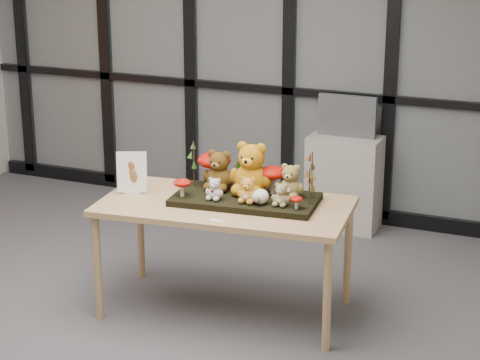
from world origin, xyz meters
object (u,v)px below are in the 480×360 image
at_px(bear_tan_back, 291,179).
at_px(plush_cream_hedgehog, 260,196).
at_px(display_table, 225,213).
at_px(cabinet, 344,183).
at_px(bear_white_bow, 215,187).
at_px(bear_small_yellow, 248,188).
at_px(bear_beige_small, 281,193).
at_px(mushroom_front_right, 296,202).
at_px(mushroom_back_left, 214,168).
at_px(mushroom_back_right, 273,179).
at_px(mushroom_front_left, 182,187).
at_px(bear_brown_medium, 219,168).
at_px(diorama_tray, 245,199).
at_px(bear_pooh_yellow, 252,165).
at_px(monitor, 347,116).
at_px(sign_holder, 132,175).

xyz_separation_m(bear_tan_back, plush_cream_hedgehog, (-0.13, -0.19, -0.07)).
xyz_separation_m(display_table, cabinet, (0.26, 1.78, -0.29)).
height_order(bear_tan_back, bear_white_bow, bear_tan_back).
distance_m(bear_tan_back, bear_small_yellow, 0.28).
bearing_deg(bear_beige_small, cabinet, 87.62).
bearing_deg(mushroom_front_right, mushroom_back_left, 160.83).
bearing_deg(mushroom_back_right, mushroom_back_left, 178.64).
distance_m(mushroom_back_right, mushroom_front_right, 0.32).
xyz_separation_m(mushroom_back_left, mushroom_front_right, (0.64, -0.22, -0.08)).
distance_m(bear_tan_back, mushroom_back_right, 0.13).
height_order(bear_small_yellow, mushroom_front_right, bear_small_yellow).
xyz_separation_m(display_table, bear_tan_back, (0.37, 0.17, 0.22)).
bearing_deg(mushroom_front_left, cabinet, 74.36).
bearing_deg(mushroom_back_left, cabinet, 74.92).
relative_size(bear_tan_back, cabinet, 0.31).
bearing_deg(mushroom_back_right, bear_brown_medium, -171.88).
distance_m(bear_brown_medium, mushroom_back_left, 0.09).
bearing_deg(display_table, cabinet, 75.58).
bearing_deg(bear_beige_small, diorama_tray, 158.38).
relative_size(bear_pooh_yellow, bear_small_yellow, 2.06).
bearing_deg(monitor, bear_tan_back, -86.05).
bearing_deg(sign_holder, mushroom_back_right, -8.70).
bearing_deg(monitor, display_table, -98.27).
distance_m(bear_pooh_yellow, bear_beige_small, 0.31).
relative_size(bear_small_yellow, bear_beige_small, 1.14).
bearing_deg(mushroom_front_left, bear_pooh_yellow, 30.58).
bearing_deg(diorama_tray, mushroom_back_right, 35.67).
bearing_deg(cabinet, bear_pooh_yellow, -94.95).
xyz_separation_m(display_table, bear_pooh_yellow, (0.12, 0.15, 0.29)).
height_order(display_table, mushroom_front_left, mushroom_front_left).
height_order(bear_tan_back, sign_holder, same).
distance_m(diorama_tray, sign_holder, 0.76).
distance_m(mushroom_front_right, cabinet, 1.86).
distance_m(bear_pooh_yellow, mushroom_front_left, 0.46).
bearing_deg(monitor, bear_beige_small, -86.36).
relative_size(display_table, bear_beige_small, 10.44).
xyz_separation_m(diorama_tray, bear_pooh_yellow, (0.01, 0.08, 0.20)).
xyz_separation_m(bear_small_yellow, monitor, (0.09, 1.82, 0.07)).
bearing_deg(bear_brown_medium, mushroom_front_left, -131.63).
bearing_deg(bear_tan_back, bear_brown_medium, 177.24).
relative_size(diorama_tray, sign_holder, 3.25).
bearing_deg(sign_holder, mushroom_front_right, -22.65).
xyz_separation_m(diorama_tray, monitor, (0.15, 1.72, 0.17)).
xyz_separation_m(bear_brown_medium, monitor, (0.36, 1.65, 0.01)).
relative_size(bear_tan_back, sign_holder, 0.86).
xyz_separation_m(bear_white_bow, mushroom_back_left, (-0.12, 0.26, 0.04)).
relative_size(plush_cream_hedgehog, mushroom_front_left, 0.83).
bearing_deg(bear_white_bow, plush_cream_hedgehog, 0.09).
bearing_deg(bear_tan_back, bear_white_bow, -157.83).
height_order(bear_brown_medium, mushroom_back_right, bear_brown_medium).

